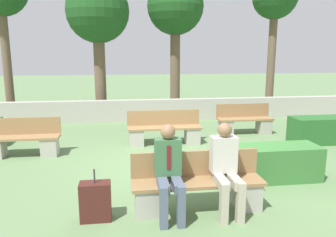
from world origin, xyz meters
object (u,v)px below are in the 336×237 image
at_px(bench_front, 198,188).
at_px(bench_back, 164,131).
at_px(tree_rightmost, 275,1).
at_px(tree_center_right, 175,9).
at_px(tree_center_left, 98,14).
at_px(bench_right_side, 23,142).
at_px(bench_left_side, 245,123).
at_px(person_seated_woman, 226,165).
at_px(person_seated_man, 169,167).
at_px(suitcase, 96,201).

height_order(bench_front, bench_back, same).
bearing_deg(tree_rightmost, tree_center_right, 178.97).
distance_m(bench_front, tree_center_left, 8.59).
distance_m(bench_right_side, tree_center_left, 5.85).
distance_m(bench_right_side, bench_back, 3.41).
height_order(bench_left_side, person_seated_woman, person_seated_woman).
bearing_deg(bench_left_side, person_seated_woman, -104.35).
distance_m(bench_left_side, person_seated_man, 5.51).
xyz_separation_m(bench_left_side, person_seated_woman, (-2.09, -4.65, 0.42)).
bearing_deg(tree_center_left, bench_left_side, -36.14).
bearing_deg(bench_back, bench_right_side, -178.27).
bearing_deg(person_seated_woman, bench_right_side, 138.96).
bearing_deg(suitcase, tree_center_right, 73.49).
xyz_separation_m(bench_front, tree_rightmost, (4.96, 8.28, 4.04)).
relative_size(person_seated_woman, tree_center_left, 0.28).
bearing_deg(person_seated_woman, tree_center_right, 85.86).
bearing_deg(bench_right_side, person_seated_man, -40.25).
bearing_deg(bench_back, tree_rightmost, 34.79).
distance_m(person_seated_woman, tree_rightmost, 10.25).
bearing_deg(tree_center_right, suitcase, -106.51).
xyz_separation_m(tree_center_right, tree_rightmost, (3.96, -0.07, 0.39)).
bearing_deg(tree_center_right, tree_rightmost, -1.03).
height_order(person_seated_woman, tree_rightmost, tree_rightmost).
xyz_separation_m(person_seated_man, person_seated_woman, (0.84, -0.00, -0.00)).
xyz_separation_m(bench_back, person_seated_man, (-0.43, -3.85, 0.41)).
bearing_deg(person_seated_woman, tree_rightmost, 61.48).
xyz_separation_m(bench_right_side, suitcase, (1.88, -3.27, -0.05)).
xyz_separation_m(bench_front, person_seated_woman, (0.38, -0.14, 0.41)).
bearing_deg(bench_back, bench_front, -97.29).
relative_size(person_seated_man, tree_center_right, 0.26).
bearing_deg(tree_rightmost, bench_front, -120.93).
bearing_deg(person_seated_man, tree_center_right, 80.26).
bearing_deg(person_seated_woman, bench_left_side, 65.85).
bearing_deg(bench_front, person_seated_man, -162.86).
xyz_separation_m(bench_front, bench_left_side, (2.47, 4.51, -0.02)).
height_order(bench_left_side, tree_rightmost, tree_rightmost).
distance_m(bench_left_side, bench_back, 2.62).
distance_m(bench_right_side, tree_rightmost, 10.61).
bearing_deg(tree_rightmost, person_seated_man, -122.77).
xyz_separation_m(bench_front, bench_back, (-0.03, 3.71, -0.00)).
relative_size(person_seated_man, tree_center_left, 0.28).
bearing_deg(bench_back, person_seated_woman, -91.61).
height_order(person_seated_woman, tree_center_left, tree_center_left).
height_order(bench_back, tree_center_right, tree_center_right).
xyz_separation_m(person_seated_woman, tree_rightmost, (4.58, 8.42, 3.63)).
bearing_deg(tree_center_left, bench_right_side, -108.49).
relative_size(person_seated_woman, tree_rightmost, 0.25).
distance_m(person_seated_woman, tree_center_left, 8.66).
distance_m(bench_back, tree_center_right, 5.99).
distance_m(bench_front, suitcase, 1.52).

